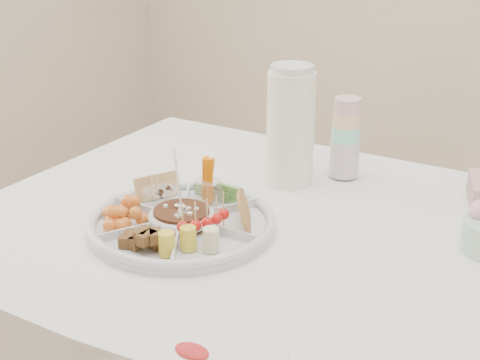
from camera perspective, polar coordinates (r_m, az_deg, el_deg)
The scene contains 11 objects.
party_tray at distance 1.38m, azimuth -4.99°, elevation -3.42°, with size 0.38×0.38×0.04m, color silver.
bean_dip at distance 1.38m, azimuth -5.00°, elevation -3.14°, with size 0.11×0.11×0.04m, color black.
tortillas at distance 1.36m, azimuth 0.43°, elevation -2.66°, with size 0.11×0.11×0.06m, color #B57333, non-canonical shape.
carrot_cucumber at distance 1.46m, azimuth -2.07°, elevation -0.05°, with size 0.12×0.12×0.11m, color orange, non-canonical shape.
pita_raisins at distance 1.48m, azimuth -7.10°, elevation -0.73°, with size 0.11×0.11×0.06m, color #DFAC6F, non-canonical shape.
cherries at distance 1.39m, azimuth -10.35°, elevation -2.83°, with size 0.12×0.12×0.05m, color orange, non-canonical shape.
granola_chunks at distance 1.28m, azimuth -8.42°, elevation -5.04°, with size 0.10×0.10×0.04m, color brown, non-canonical shape.
banana_tomato at distance 1.26m, azimuth -2.60°, elevation -4.21°, with size 0.10×0.10×0.08m, color #E2D578, non-canonical shape.
cup_stack at distance 1.63m, azimuth 8.99°, elevation 3.50°, with size 0.07×0.07×0.20m, color silver.
thermos at distance 1.57m, azimuth 4.34°, elevation 4.75°, with size 0.11×0.11×0.29m, color white.
placemat at distance 1.04m, azimuth -5.51°, elevation -14.08°, with size 0.33×0.11×0.01m, color white.
Camera 1 is at (0.46, -1.12, 1.38)m, focal length 50.00 mm.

